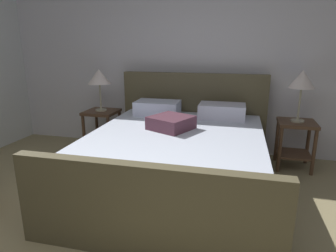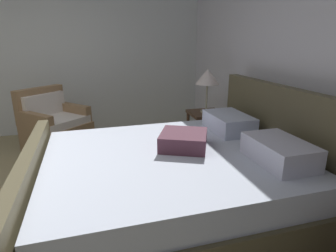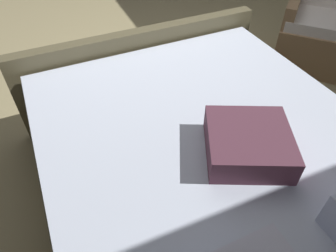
% 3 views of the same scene
% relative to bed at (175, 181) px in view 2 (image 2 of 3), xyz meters
% --- Properties ---
extents(wall_back, '(5.37, 0.12, 2.85)m').
position_rel_bed_xyz_m(wall_back, '(-0.23, 1.31, 1.08)').
color(wall_back, silver).
rests_on(wall_back, ground).
extents(wall_side_left, '(0.12, 5.98, 2.85)m').
position_rel_bed_xyz_m(wall_side_left, '(-2.92, -1.68, 1.08)').
color(wall_side_left, silver).
rests_on(wall_side_left, ground).
extents(bed, '(2.01, 2.34, 1.14)m').
position_rel_bed_xyz_m(bed, '(0.00, 0.00, 0.00)').
color(bed, brown).
rests_on(bed, ground).
extents(nightstand_left, '(0.44, 0.44, 0.60)m').
position_rel_bed_xyz_m(nightstand_left, '(-1.30, 0.82, 0.06)').
color(nightstand_left, brown).
rests_on(nightstand_left, ground).
extents(table_lamp_left, '(0.32, 0.32, 0.58)m').
position_rel_bed_xyz_m(table_lamp_left, '(-1.30, 0.82, 0.72)').
color(table_lamp_left, '#B7B293').
rests_on(table_lamp_left, nightstand_left).
extents(armchair, '(1.02, 1.02, 0.90)m').
position_rel_bed_xyz_m(armchair, '(-1.92, -1.20, 0.00)').
color(armchair, '#92704C').
rests_on(armchair, ground).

